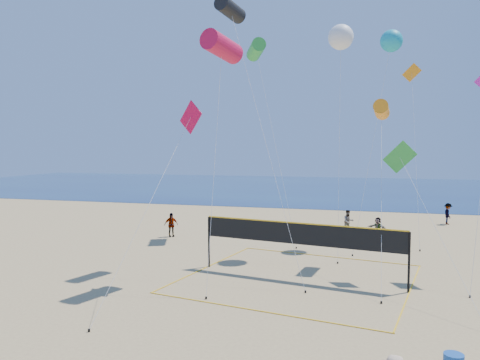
# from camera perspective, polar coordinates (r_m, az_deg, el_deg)

# --- Properties ---
(ocean) EXTENTS (140.00, 50.00, 0.03)m
(ocean) POSITION_cam_1_polar(r_m,az_deg,el_deg) (71.45, 13.93, -1.02)
(ocean) COLOR navy
(ocean) RESTS_ON ground
(far_person_0) EXTENTS (1.02, 0.91, 1.65)m
(far_person_0) POSITION_cam_1_polar(r_m,az_deg,el_deg) (32.70, -8.40, -5.43)
(far_person_0) COLOR gray
(far_person_0) RESTS_ON ground
(far_person_1) EXTENTS (1.40, 1.10, 1.49)m
(far_person_1) POSITION_cam_1_polar(r_m,az_deg,el_deg) (32.81, 16.44, -5.67)
(far_person_1) COLOR gray
(far_person_1) RESTS_ON ground
(far_person_3) EXTENTS (0.97, 0.88, 1.62)m
(far_person_3) POSITION_cam_1_polar(r_m,az_deg,el_deg) (34.84, 13.06, -4.93)
(far_person_3) COLOR gray
(far_person_3) RESTS_ON ground
(far_person_4) EXTENTS (0.68, 1.13, 1.70)m
(far_person_4) POSITION_cam_1_polar(r_m,az_deg,el_deg) (40.97, 24.02, -3.78)
(far_person_4) COLOR gray
(far_person_4) RESTS_ON ground
(volleyball_net) EXTENTS (11.56, 11.44, 2.66)m
(volleyball_net) POSITION_cam_1_polar(r_m,az_deg,el_deg) (22.26, 7.25, -7.24)
(volleyball_net) COLOR black
(volleyball_net) RESTS_ON ground
(kite_0) EXTENTS (1.54, 4.48, 11.41)m
(kite_0) POSITION_cam_1_polar(r_m,az_deg,el_deg) (22.28, -2.21, 15.90)
(kite_0) COLOR #C7113B
(kite_0) RESTS_ON ground
(kite_1) EXTENTS (5.39, 5.71, 13.95)m
(kite_1) POSITION_cam_1_polar(r_m,az_deg,el_deg) (26.14, -1.19, 20.03)
(kite_1) COLOR black
(kite_1) RESTS_ON ground
(kite_2) EXTENTS (0.91, 7.92, 8.65)m
(kite_2) POSITION_cam_1_polar(r_m,az_deg,el_deg) (25.93, 16.87, 8.18)
(kite_2) COLOR orange
(kite_2) RESTS_ON ground
(kite_3) EXTENTS (1.83, 7.02, 8.29)m
(kite_3) POSITION_cam_1_polar(r_m,az_deg,el_deg) (21.09, -6.62, 6.37)
(kite_3) COLOR #D1093D
(kite_3) RESTS_ON ground
(kite_4) EXTENTS (3.35, 6.76, 6.50)m
(kite_4) POSITION_cam_1_polar(r_m,az_deg,el_deg) (22.89, 19.29, 1.84)
(kite_4) COLOR green
(kite_4) RESTS_ON ground
(kite_6) EXTENTS (1.88, 4.19, 13.27)m
(kite_6) POSITION_cam_1_polar(r_m,az_deg,el_deg) (28.89, 12.19, 16.64)
(kite_6) COLOR white
(kite_6) RESTS_ON ground
(kite_7) EXTENTS (2.88, 5.52, 13.60)m
(kite_7) POSITION_cam_1_polar(r_m,az_deg,el_deg) (32.33, 17.97, 15.82)
(kite_7) COLOR #16A1B9
(kite_7) RESTS_ON ground
(kite_8) EXTENTS (4.52, 5.44, 13.59)m
(kite_8) POSITION_cam_1_polar(r_m,az_deg,el_deg) (33.78, 1.97, 15.58)
(kite_8) COLOR green
(kite_8) RESTS_ON ground
(kite_9) EXTENTS (1.33, 6.83, 12.17)m
(kite_9) POSITION_cam_1_polar(r_m,az_deg,el_deg) (35.69, 20.28, 10.63)
(kite_9) COLOR orange
(kite_9) RESTS_ON ground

